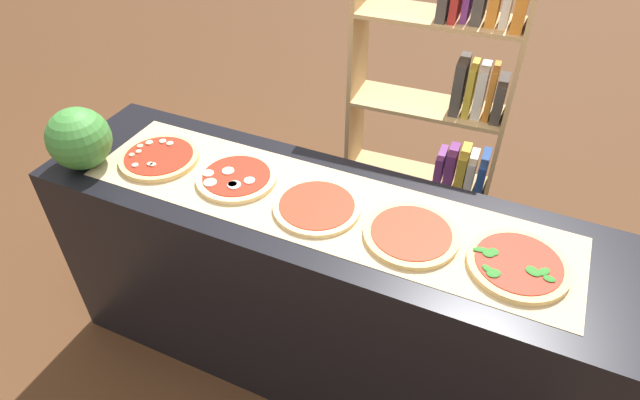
{
  "coord_description": "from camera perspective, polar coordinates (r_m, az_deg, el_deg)",
  "views": [
    {
      "loc": [
        0.58,
        -1.28,
        2.07
      ],
      "look_at": [
        0.0,
        0.0,
        0.9
      ],
      "focal_mm": 30.14,
      "sensor_mm": 36.0,
      "label": 1
    }
  ],
  "objects": [
    {
      "name": "ground_plane",
      "position": [
        2.5,
        0.0,
        -16.09
      ],
      "size": [
        12.0,
        12.0,
        0.0
      ],
      "primitive_type": "plane",
      "color": "#4C2D19"
    },
    {
      "name": "counter",
      "position": [
        2.15,
        0.0,
        -9.48
      ],
      "size": [
        2.1,
        0.58,
        0.88
      ],
      "primitive_type": "cube",
      "color": "black",
      "rests_on": "ground_plane"
    },
    {
      "name": "parchment_paper",
      "position": [
        1.84,
        0.0,
        -0.45
      ],
      "size": [
        1.72,
        0.41,
        0.0
      ],
      "primitive_type": "cube",
      "color": "tan",
      "rests_on": "counter"
    },
    {
      "name": "pizza_mushroom_0",
      "position": [
        2.13,
        -16.71,
        4.34
      ],
      "size": [
        0.3,
        0.3,
        0.03
      ],
      "color": "#DBB26B",
      "rests_on": "parchment_paper"
    },
    {
      "name": "pizza_mozzarella_1",
      "position": [
        1.96,
        -8.8,
        2.45
      ],
      "size": [
        0.29,
        0.29,
        0.03
      ],
      "color": "#E5C17F",
      "rests_on": "parchment_paper"
    },
    {
      "name": "pizza_plain_2",
      "position": [
        1.82,
        -0.33,
        -0.69
      ],
      "size": [
        0.3,
        0.3,
        0.02
      ],
      "color": "#E5C17F",
      "rests_on": "parchment_paper"
    },
    {
      "name": "pizza_plain_3",
      "position": [
        1.74,
        9.64,
        -3.61
      ],
      "size": [
        0.31,
        0.31,
        0.02
      ],
      "color": "#DBB26B",
      "rests_on": "parchment_paper"
    },
    {
      "name": "pizza_spinach_4",
      "position": [
        1.72,
        20.26,
        -6.46
      ],
      "size": [
        0.31,
        0.31,
        0.03
      ],
      "color": "#DBB26B",
      "rests_on": "parchment_paper"
    },
    {
      "name": "watermelon",
      "position": [
        2.15,
        -24.21,
        5.97
      ],
      "size": [
        0.23,
        0.23,
        0.23
      ],
      "primitive_type": "sphere",
      "color": "#387A33",
      "rests_on": "counter"
    },
    {
      "name": "bookshelf",
      "position": [
        2.54,
        13.3,
        8.95
      ],
      "size": [
        0.72,
        0.28,
        1.66
      ],
      "color": "tan",
      "rests_on": "ground_plane"
    }
  ]
}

